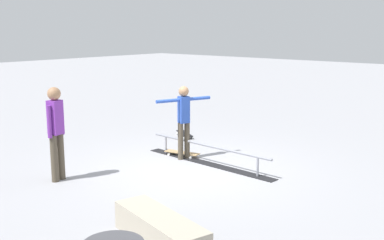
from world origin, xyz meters
TOP-DOWN VIEW (x-y plane):
  - ground_plane at (0.00, 0.00)m, footprint 60.00×60.00m
  - grind_rail at (-0.09, -0.56)m, footprint 3.30×0.39m
  - skate_ledge at (-1.92, 2.71)m, footprint 1.70×0.86m
  - skater_main at (0.54, -0.52)m, footprint 0.51×1.21m
  - skateboard_main at (0.71, -0.66)m, footprint 0.82×0.38m
  - bystander_purple_shirt at (1.33, 2.07)m, footprint 0.25×0.40m
  - loose_skateboard_black at (1.93, -2.11)m, footprint 0.79×0.57m

SIDE VIEW (x-z plane):
  - ground_plane at x=0.00m, z-range 0.00..0.00m
  - skateboard_main at x=0.71m, z-range 0.03..0.12m
  - loose_skateboard_black at x=1.93m, z-range 0.03..0.12m
  - grind_rail at x=-0.09m, z-range -0.03..0.39m
  - skate_ledge at x=-1.92m, z-range 0.00..0.39m
  - skater_main at x=0.54m, z-range 0.13..1.70m
  - bystander_purple_shirt at x=1.33m, z-range 0.11..1.85m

